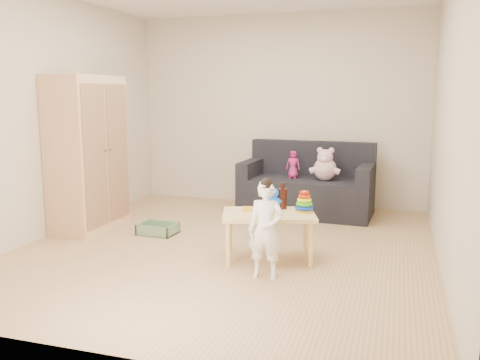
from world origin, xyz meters
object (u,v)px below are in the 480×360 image
(sofa, at_px, (306,196))
(wardrobe, at_px, (88,153))
(play_table, at_px, (269,236))
(toddler, at_px, (266,231))

(sofa, bearing_deg, wardrobe, -144.86)
(wardrobe, distance_m, play_table, 2.37)
(toddler, bearing_deg, sofa, 86.93)
(wardrobe, bearing_deg, play_table, -12.28)
(sofa, xyz_separation_m, toddler, (0.08, -2.39, 0.17))
(wardrobe, distance_m, toddler, 2.56)
(play_table, xyz_separation_m, toddler, (0.10, -0.48, 0.18))
(wardrobe, height_order, sofa, wardrobe)
(sofa, height_order, toddler, toddler)
(play_table, height_order, toddler, toddler)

